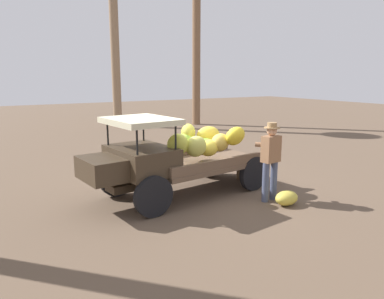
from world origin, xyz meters
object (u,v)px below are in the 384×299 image
(farmer, at_px, (270,157))
(wooden_crate, at_px, (247,170))
(truck, at_px, (174,157))
(loose_banana_bunch, at_px, (287,198))

(farmer, xyz_separation_m, wooden_crate, (-0.74, -1.67, -0.77))
(truck, bearing_deg, wooden_crate, -177.78)
(truck, distance_m, wooden_crate, 2.56)
(farmer, relative_size, loose_banana_bunch, 3.00)
(farmer, relative_size, wooden_crate, 3.39)
(wooden_crate, bearing_deg, farmer, 66.20)
(truck, height_order, wooden_crate, truck)
(truck, relative_size, wooden_crate, 8.97)
(farmer, bearing_deg, wooden_crate, -29.90)
(wooden_crate, bearing_deg, loose_banana_bunch, 73.49)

